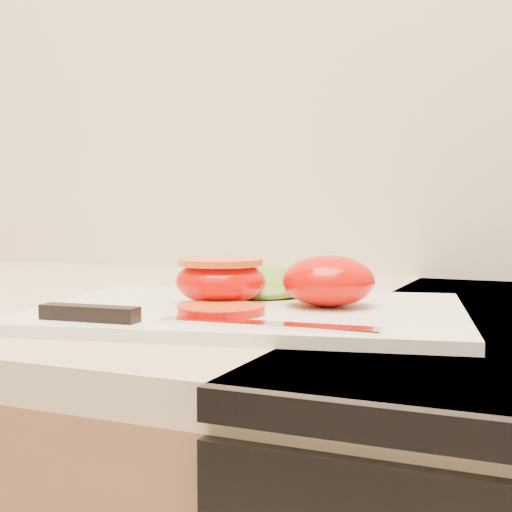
% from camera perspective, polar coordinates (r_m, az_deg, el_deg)
% --- Properties ---
extents(cutting_board, '(0.42, 0.34, 0.01)m').
position_cam_1_polar(cutting_board, '(0.64, -0.36, -4.50)').
color(cutting_board, silver).
rests_on(cutting_board, counter).
extents(tomato_half_dome, '(0.08, 0.08, 0.05)m').
position_cam_1_polar(tomato_half_dome, '(0.65, 5.81, -1.99)').
color(tomato_half_dome, '#DC0102').
rests_on(tomato_half_dome, cutting_board).
extents(tomato_half_cut, '(0.08, 0.08, 0.04)m').
position_cam_1_polar(tomato_half_cut, '(0.66, -2.83, -1.87)').
color(tomato_half_cut, '#DC0102').
rests_on(tomato_half_cut, cutting_board).
extents(tomato_slice_0, '(0.07, 0.07, 0.01)m').
position_cam_1_polar(tomato_slice_0, '(0.60, -2.79, -4.32)').
color(tomato_slice_0, orange).
rests_on(tomato_slice_0, cutting_board).
extents(lettuce_leaf_0, '(0.16, 0.14, 0.03)m').
position_cam_1_polar(lettuce_leaf_0, '(0.72, -0.28, -2.17)').
color(lettuce_leaf_0, '#5EA52B').
rests_on(lettuce_leaf_0, cutting_board).
extents(knife, '(0.27, 0.06, 0.01)m').
position_cam_1_polar(knife, '(0.56, -7.92, -4.90)').
color(knife, silver).
rests_on(knife, cutting_board).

